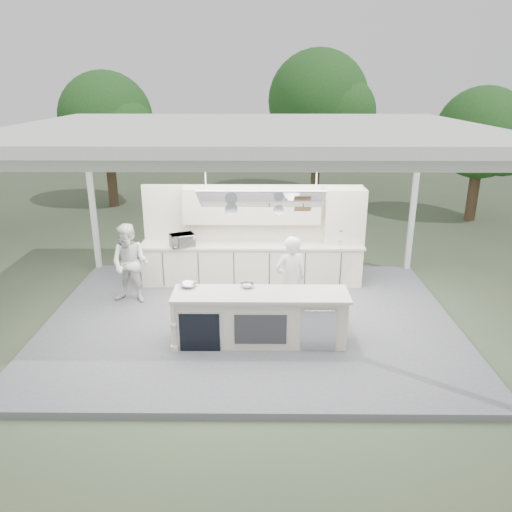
{
  "coord_description": "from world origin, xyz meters",
  "views": [
    {
      "loc": [
        0.19,
        -8.93,
        4.57
      ],
      "look_at": [
        0.11,
        0.4,
        1.3
      ],
      "focal_mm": 35.0,
      "sensor_mm": 36.0,
      "label": 1
    }
  ],
  "objects_px": {
    "head_chef": "(290,280)",
    "back_counter": "(252,263)",
    "sous_chef": "(130,264)",
    "demo_island": "(259,318)"
  },
  "relations": [
    {
      "from": "head_chef",
      "to": "sous_chef",
      "type": "xyz_separation_m",
      "value": [
        -3.29,
        0.96,
        -0.03
      ]
    },
    {
      "from": "demo_island",
      "to": "head_chef",
      "type": "xyz_separation_m",
      "value": [
        0.58,
        0.78,
        0.4
      ]
    },
    {
      "from": "demo_island",
      "to": "sous_chef",
      "type": "distance_m",
      "value": 3.24
    },
    {
      "from": "back_counter",
      "to": "sous_chef",
      "type": "bearing_deg",
      "value": -156.94
    },
    {
      "from": "demo_island",
      "to": "back_counter",
      "type": "bearing_deg",
      "value": 93.63
    },
    {
      "from": "demo_island",
      "to": "sous_chef",
      "type": "relative_size",
      "value": 1.82
    },
    {
      "from": "head_chef",
      "to": "back_counter",
      "type": "bearing_deg",
      "value": -90.94
    },
    {
      "from": "back_counter",
      "to": "sous_chef",
      "type": "xyz_separation_m",
      "value": [
        -2.53,
        -1.07,
        0.37
      ]
    },
    {
      "from": "back_counter",
      "to": "sous_chef",
      "type": "distance_m",
      "value": 2.77
    },
    {
      "from": "back_counter",
      "to": "head_chef",
      "type": "height_order",
      "value": "head_chef"
    }
  ]
}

